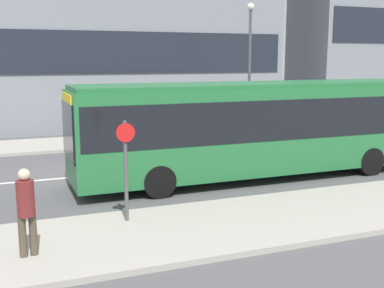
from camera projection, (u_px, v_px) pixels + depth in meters
name	position (u px, v px, depth m)	size (l,w,h in m)	color
ground_plane	(82.00, 177.00, 16.28)	(120.00, 120.00, 0.00)	#4F4F51
sidewalk_near	(125.00, 238.00, 10.53)	(44.00, 3.50, 0.13)	#A39E93
sidewalk_far	(61.00, 144.00, 22.00)	(44.00, 3.50, 0.13)	#A39E93
lane_centerline	(82.00, 177.00, 16.28)	(41.80, 0.16, 0.01)	silver
city_bus	(257.00, 123.00, 15.93)	(12.23, 2.65, 3.17)	#236B38
parked_car_0	(324.00, 127.00, 23.55)	(4.65, 1.89, 1.32)	black
pedestrian_near_stop	(26.00, 207.00, 9.27)	(0.35, 0.34, 1.75)	#4C4233
bus_stop_sign	(126.00, 163.00, 11.24)	(0.44, 0.12, 2.40)	#4C4C51
street_lamp	(250.00, 55.00, 23.51)	(0.36, 0.36, 6.44)	#4C4C51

